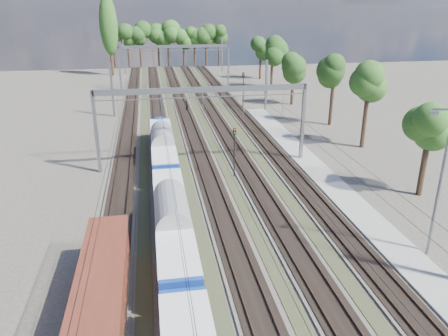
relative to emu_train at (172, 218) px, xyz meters
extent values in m
cube|color=#47423A|center=(-4.50, 31.79, -2.23)|extent=(3.00, 130.00, 0.15)
cube|color=black|center=(-4.50, 31.79, -2.13)|extent=(2.50, 130.00, 0.06)
cube|color=#473326|center=(-5.22, 31.79, -2.03)|extent=(0.08, 130.00, 0.14)
cube|color=#473326|center=(-3.78, 31.79, -2.03)|extent=(0.08, 130.00, 0.14)
cube|color=#47423A|center=(0.00, 31.79, -2.23)|extent=(3.00, 130.00, 0.15)
cube|color=black|center=(0.00, 31.79, -2.13)|extent=(2.50, 130.00, 0.06)
cube|color=#473326|center=(-0.72, 31.79, -2.03)|extent=(0.08, 130.00, 0.14)
cube|color=#473326|center=(0.72, 31.79, -2.03)|extent=(0.08, 130.00, 0.14)
cube|color=#47423A|center=(4.50, 31.79, -2.23)|extent=(3.00, 130.00, 0.15)
cube|color=black|center=(4.50, 31.79, -2.13)|extent=(2.50, 130.00, 0.06)
cube|color=#473326|center=(3.78, 31.79, -2.03)|extent=(0.08, 130.00, 0.14)
cube|color=#473326|center=(5.22, 31.79, -2.03)|extent=(0.08, 130.00, 0.14)
cube|color=#47423A|center=(9.00, 31.79, -2.23)|extent=(3.00, 130.00, 0.15)
cube|color=black|center=(9.00, 31.79, -2.13)|extent=(2.50, 130.00, 0.06)
cube|color=#473326|center=(8.28, 31.79, -2.03)|extent=(0.08, 130.00, 0.14)
cube|color=#473326|center=(9.72, 31.79, -2.03)|extent=(0.08, 130.00, 0.14)
cube|color=#47423A|center=(13.50, 31.79, -2.23)|extent=(3.00, 130.00, 0.15)
cube|color=black|center=(13.50, 31.79, -2.13)|extent=(2.50, 130.00, 0.06)
cube|color=#473326|center=(12.78, 31.79, -2.03)|extent=(0.08, 130.00, 0.14)
cube|color=#473326|center=(14.22, 31.79, -2.03)|extent=(0.08, 130.00, 0.14)
cube|color=#383724|center=(-2.25, 31.79, -2.28)|extent=(1.10, 130.00, 0.05)
cube|color=#383724|center=(2.25, 31.79, -2.28)|extent=(1.10, 130.00, 0.05)
cube|color=#383724|center=(6.75, 31.79, -2.28)|extent=(1.10, 130.00, 0.05)
cube|color=#383724|center=(11.25, 31.79, -2.28)|extent=(1.10, 130.00, 0.05)
cube|color=gray|center=(16.50, 6.79, -2.15)|extent=(3.00, 70.00, 0.30)
cube|color=slate|center=(-7.00, 16.79, 2.20)|extent=(0.35, 0.35, 9.00)
cube|color=slate|center=(16.00, 16.79, 2.20)|extent=(0.35, 0.35, 9.00)
cube|color=slate|center=(4.50, 16.79, 6.40)|extent=(23.00, 0.35, 0.60)
cube|color=slate|center=(-7.00, 64.79, 2.20)|extent=(0.35, 0.35, 9.00)
cube|color=slate|center=(16.00, 64.79, 2.20)|extent=(0.35, 0.35, 9.00)
cube|color=slate|center=(4.50, 64.79, 6.40)|extent=(23.00, 0.35, 0.60)
cube|color=slate|center=(-7.00, 41.79, 1.95)|extent=(0.35, 0.35, 8.50)
cube|color=slate|center=(-7.00, 86.79, 1.95)|extent=(0.35, 0.35, 8.50)
cube|color=slate|center=(18.30, 41.79, 1.95)|extent=(0.35, 0.35, 8.50)
cube|color=slate|center=(18.30, 86.79, 1.95)|extent=(0.35, 0.35, 8.50)
cylinder|color=black|center=(-4.50, 31.79, 3.20)|extent=(0.03, 130.00, 0.03)
cylinder|color=black|center=(-4.50, 31.79, 4.30)|extent=(0.03, 130.00, 0.03)
cylinder|color=black|center=(0.00, 31.79, 3.20)|extent=(0.03, 130.00, 0.03)
cylinder|color=black|center=(0.00, 31.79, 4.30)|extent=(0.03, 130.00, 0.03)
cylinder|color=black|center=(4.50, 31.79, 3.20)|extent=(0.03, 130.00, 0.03)
cylinder|color=black|center=(4.50, 31.79, 4.30)|extent=(0.03, 130.00, 0.03)
cylinder|color=black|center=(9.00, 31.79, 3.20)|extent=(0.03, 130.00, 0.03)
cylinder|color=black|center=(9.00, 31.79, 4.30)|extent=(0.03, 130.00, 0.03)
cylinder|color=black|center=(13.50, 31.79, 3.20)|extent=(0.03, 130.00, 0.03)
cylinder|color=black|center=(13.50, 31.79, 4.30)|extent=(0.03, 130.00, 0.03)
cylinder|color=black|center=(-10.20, 98.63, 1.15)|extent=(0.56, 0.56, 6.91)
sphere|color=#1D3714|center=(-10.20, 98.63, 6.68)|extent=(4.42, 4.42, 4.42)
cylinder|color=black|center=(-6.62, 97.23, 0.79)|extent=(0.56, 0.56, 6.17)
sphere|color=#1D3714|center=(-6.62, 97.23, 5.73)|extent=(4.37, 4.37, 4.37)
cylinder|color=black|center=(-1.79, 97.74, 0.45)|extent=(0.56, 0.56, 5.50)
sphere|color=#1D3714|center=(-1.79, 97.74, 4.85)|extent=(3.94, 3.94, 3.94)
cylinder|color=black|center=(1.09, 98.83, 0.71)|extent=(0.56, 0.56, 6.02)
sphere|color=#1D3714|center=(1.09, 98.83, 5.53)|extent=(4.42, 4.42, 4.42)
cylinder|color=black|center=(5.16, 98.49, 0.89)|extent=(0.56, 0.56, 6.38)
sphere|color=#1D3714|center=(5.16, 98.49, 5.99)|extent=(4.85, 4.85, 4.85)
cylinder|color=black|center=(9.05, 98.71, 0.97)|extent=(0.56, 0.56, 6.54)
sphere|color=#1D3714|center=(9.05, 98.71, 6.21)|extent=(5.48, 5.48, 5.48)
cylinder|color=black|center=(11.41, 97.97, 0.85)|extent=(0.56, 0.56, 6.29)
sphere|color=#1D3714|center=(11.41, 97.97, 5.88)|extent=(5.16, 5.16, 5.16)
cylinder|color=black|center=(15.01, 98.40, 1.22)|extent=(0.56, 0.56, 7.05)
sphere|color=#1D3714|center=(15.01, 98.40, 6.86)|extent=(4.92, 4.92, 4.92)
cylinder|color=black|center=(19.05, 98.61, 1.18)|extent=(0.56, 0.56, 6.96)
sphere|color=#1D3714|center=(19.05, 98.61, 6.75)|extent=(3.86, 3.86, 3.86)
cylinder|color=black|center=(25.10, 3.88, 0.68)|extent=(0.56, 0.56, 5.96)
cylinder|color=black|center=(25.50, 20.75, 1.19)|extent=(0.56, 0.56, 6.98)
sphere|color=#1D3714|center=(25.50, 20.75, 6.77)|extent=(4.67, 4.67, 4.67)
cylinder|color=black|center=(25.16, 33.53, 0.85)|extent=(0.56, 0.56, 6.30)
sphere|color=#1D3714|center=(25.16, 33.53, 5.89)|extent=(4.77, 4.77, 4.77)
cylinder|color=black|center=(24.44, 47.18, 0.55)|extent=(0.56, 0.56, 5.70)
sphere|color=#1D3714|center=(24.44, 47.18, 5.12)|extent=(3.87, 3.87, 3.87)
cylinder|color=black|center=(24.69, 61.64, 0.68)|extent=(0.56, 0.56, 5.96)
sphere|color=#1D3714|center=(24.69, 61.64, 5.45)|extent=(3.71, 3.71, 3.71)
cylinder|color=black|center=(24.99, 74.53, 0.91)|extent=(0.56, 0.56, 6.42)
sphere|color=#1D3714|center=(24.99, 74.53, 6.04)|extent=(4.73, 4.73, 4.73)
cylinder|color=black|center=(-10.00, 84.79, 5.70)|extent=(0.70, 0.70, 16.00)
ellipsoid|color=#204717|center=(-10.00, 84.79, 9.70)|extent=(4.40, 4.40, 14.08)
cube|color=black|center=(0.00, -5.99, -1.80)|extent=(1.83, 2.75, 0.73)
cube|color=black|center=(0.00, 6.83, -1.80)|extent=(1.83, 2.75, 0.73)
cube|color=navy|center=(0.00, 0.42, -0.42)|extent=(2.56, 18.31, 1.74)
cube|color=silver|center=(0.00, 0.42, 0.03)|extent=(2.64, 17.57, 0.87)
cube|color=black|center=(1.33, 0.42, 0.03)|extent=(0.04, 15.56, 0.64)
cube|color=yellow|center=(0.00, -3.61, -0.88)|extent=(2.65, 5.13, 0.64)
cylinder|color=gray|center=(0.00, 0.42, 0.45)|extent=(2.60, 18.31, 2.60)
cube|color=black|center=(0.00, 12.92, -1.80)|extent=(1.83, 2.75, 0.73)
cube|color=black|center=(0.00, 25.73, -1.80)|extent=(1.83, 2.75, 0.73)
cube|color=navy|center=(0.00, 19.33, -0.42)|extent=(2.56, 18.31, 1.74)
cube|color=silver|center=(0.00, 19.33, 0.03)|extent=(2.64, 17.57, 0.87)
cube|color=black|center=(1.33, 19.33, 0.03)|extent=(0.04, 15.56, 0.64)
cube|color=yellow|center=(0.00, 15.30, -0.88)|extent=(2.65, 5.13, 0.64)
cylinder|color=gray|center=(0.00, 19.33, 0.45)|extent=(2.60, 18.31, 2.60)
cube|color=black|center=(-4.50, -3.12, -1.84)|extent=(1.84, 2.39, 0.64)
cube|color=black|center=(-4.50, -7.63, -1.43)|extent=(2.48, 12.86, 0.18)
cube|color=#492113|center=(-4.50, -7.63, -0.14)|extent=(2.48, 12.86, 2.39)
cube|color=#492113|center=(-4.50, -7.63, 1.10)|extent=(2.66, 12.86, 0.11)
imported|color=black|center=(4.97, 42.91, -1.32)|extent=(0.62, 0.80, 1.96)
cylinder|color=black|center=(7.24, 12.85, 0.06)|extent=(0.13, 0.13, 4.72)
cube|color=black|center=(7.24, 12.85, 2.75)|extent=(0.34, 0.22, 0.66)
sphere|color=red|center=(7.24, 12.73, 2.94)|extent=(0.15, 0.15, 0.15)
sphere|color=#0C9919|center=(7.24, 12.73, 2.61)|extent=(0.15, 0.15, 0.15)
cylinder|color=black|center=(14.85, 44.00, 0.42)|extent=(0.15, 0.15, 5.44)
cube|color=black|center=(14.85, 44.00, 3.52)|extent=(0.41, 0.29, 0.76)
sphere|color=red|center=(14.85, 43.86, 3.74)|extent=(0.17, 0.17, 0.17)
sphere|color=#0C9919|center=(14.85, 43.86, 3.36)|extent=(0.17, 0.17, 0.17)
cylinder|color=slate|center=(18.50, -4.51, 3.30)|extent=(0.22, 0.22, 11.21)
cube|color=slate|center=(17.83, -4.51, 8.68)|extent=(1.51, 0.70, 0.13)
cube|color=slate|center=(17.04, -4.51, 8.52)|extent=(0.62, 0.47, 0.20)
camera|label=1|loc=(-1.12, -29.59, 15.32)|focal=35.00mm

